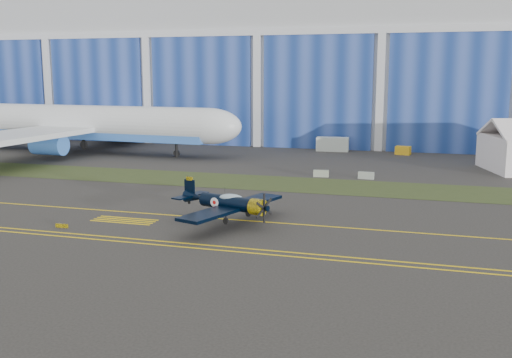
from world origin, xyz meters
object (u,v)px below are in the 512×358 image
(jetliner, at_px, (79,85))
(tug, at_px, (403,150))
(warbird, at_px, (228,203))
(shipping_container, at_px, (333,144))

(jetliner, relative_size, tug, 28.58)
(warbird, relative_size, tug, 6.38)
(warbird, height_order, tug, warbird)
(shipping_container, bearing_deg, jetliner, -166.20)
(jetliner, relative_size, shipping_container, 12.35)
(jetliner, height_order, tug, jetliner)
(warbird, distance_m, shipping_container, 53.52)
(shipping_container, bearing_deg, tug, -10.02)
(jetliner, xyz_separation_m, tug, (53.06, 12.06, -10.68))
(jetliner, xyz_separation_m, shipping_container, (41.06, 13.29, -10.17))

